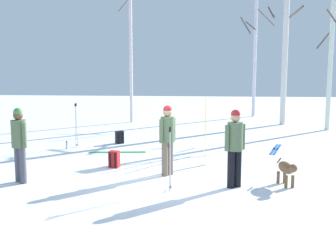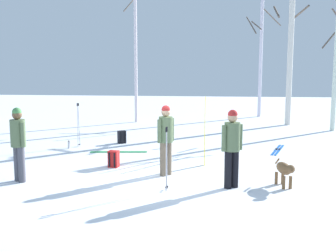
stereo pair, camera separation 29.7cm
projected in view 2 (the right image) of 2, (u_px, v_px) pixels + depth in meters
ground_plane at (160, 180)px, 9.52m from camera, size 60.00×60.00×0.00m
person_0 at (18, 140)px, 9.30m from camera, size 0.45×0.34×1.72m
person_1 at (166, 136)px, 9.86m from camera, size 0.36×0.43×1.72m
person_2 at (232, 144)px, 8.80m from camera, size 0.46×0.34×1.72m
dog at (284, 170)px, 8.93m from camera, size 0.37×0.87×0.57m
ski_pair_planted_0 at (205, 132)px, 10.83m from camera, size 0.02×0.27×1.86m
ski_pair_lying_0 at (118, 152)px, 12.75m from camera, size 1.77×0.39×0.05m
ski_pair_lying_1 at (278, 150)px, 13.09m from camera, size 0.67×1.79×0.05m
ski_poles_0 at (167, 157)px, 8.64m from camera, size 0.07×0.20×1.37m
ski_poles_1 at (78, 124)px, 13.56m from camera, size 0.07×0.22×1.46m
backpack_0 at (114, 159)px, 10.79m from camera, size 0.29×0.31×0.44m
backpack_1 at (122, 137)px, 14.29m from camera, size 0.34×0.34×0.44m
water_bottle_0 at (165, 144)px, 13.40m from camera, size 0.08×0.08×0.26m
water_bottle_1 at (69, 145)px, 13.30m from camera, size 0.07×0.07×0.27m
birch_tree_1 at (136, 41)px, 19.55m from camera, size 1.39×1.49×7.77m
birch_tree_2 at (261, 41)px, 21.81m from camera, size 1.82×1.54×7.96m
birch_tree_3 at (291, 41)px, 18.53m from camera, size 1.49×1.46×7.54m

